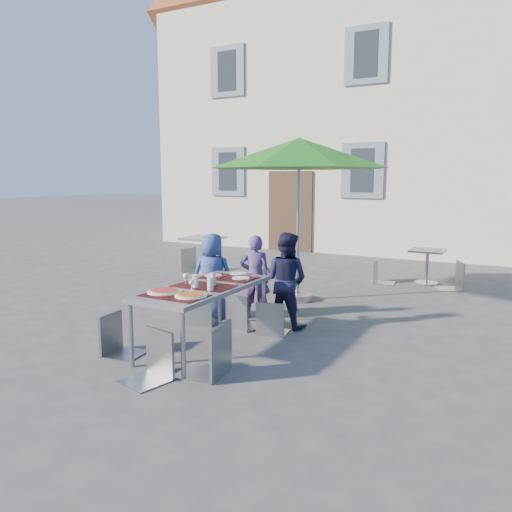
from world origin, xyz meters
The scene contains 23 objects.
ground centered at (0.00, 0.00, 0.00)m, with size 90.00×90.00×0.00m, color #444446.
building centered at (0.00, 11.50, 4.85)m, with size 13.60×8.20×11.10m.
dining_table centered at (0.49, -0.38, 0.70)m, with size 0.80×1.85×0.76m.
pizza_near_left centered at (0.31, -0.86, 0.77)m, with size 0.38×0.38×0.03m.
pizza_near_right centered at (0.68, -0.89, 0.77)m, with size 0.34×0.34×0.03m.
glassware centered at (0.54, -0.46, 0.83)m, with size 0.51×0.40×0.15m.
place_settings centered at (0.47, 0.28, 0.76)m, with size 0.66×0.48×0.01m.
child_0 centered at (-0.15, 0.78, 0.61)m, with size 0.60×0.39×1.23m, color #354993.
child_1 centered at (0.41, 1.03, 0.60)m, with size 0.44×0.29×1.21m, color #573D7E.
child_2 centered at (0.96, 0.88, 0.64)m, with size 0.63×0.36×1.29m, color #1A1A39.
chair_0 centered at (-0.13, 0.41, 0.59)m, with size 0.54×0.54×1.00m.
chair_1 centered at (0.48, 0.52, 0.53)m, with size 0.49×0.49×0.91m.
chair_2 centered at (0.97, 0.46, 0.49)m, with size 0.44×0.44×0.84m.
chair_3 centered at (-0.26, -1.01, 0.52)m, with size 0.44×0.44×0.89m.
chair_4 centered at (1.03, -1.04, 0.61)m, with size 0.51×0.51×1.04m.
chair_5 centered at (0.56, -1.40, 0.54)m, with size 0.49×0.49×0.93m.
patio_umbrella centered at (0.50, 2.32, 2.37)m, with size 2.87×2.87×2.63m.
cafe_table_0 centered at (-2.10, 3.37, 0.57)m, with size 0.75×0.75×0.80m.
bg_chair_l_0 centered at (-2.50, 3.53, 0.58)m, with size 0.52×0.52×0.99m.
bg_chair_r_0 centered at (-1.11, 3.57, 0.49)m, with size 0.44×0.43×0.85m.
cafe_table_1 centered at (2.15, 4.66, 0.42)m, with size 0.62×0.62×0.66m.
bg_chair_l_1 centered at (1.35, 4.35, 0.49)m, with size 0.42×0.42×0.85m.
bg_chair_r_1 centered at (2.67, 4.42, 0.57)m, with size 0.57×0.57×0.97m.
Camera 1 is at (3.74, -5.08, 1.99)m, focal length 35.00 mm.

